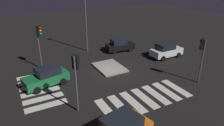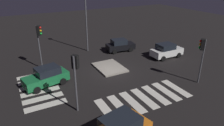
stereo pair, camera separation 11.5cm
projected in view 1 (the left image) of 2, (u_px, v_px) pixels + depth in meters
name	position (u px, v px, depth m)	size (l,w,h in m)	color
ground_plane	(112.00, 72.00, 21.11)	(80.00, 80.00, 0.00)	black
traffic_island	(109.00, 67.00, 21.94)	(3.63, 2.73, 0.18)	gray
car_green	(46.00, 77.00, 18.21)	(2.48, 4.16, 1.71)	#196B38
car_white	(166.00, 50.00, 24.63)	(1.87, 3.97, 1.72)	silver
car_black	(120.00, 45.00, 26.62)	(2.06, 3.81, 1.60)	black
traffic_light_east	(76.00, 70.00, 13.89)	(0.54, 0.53, 4.32)	#47474C
traffic_light_south	(39.00, 37.00, 20.47)	(0.54, 0.53, 4.62)	#47474C
traffic_light_north	(202.00, 50.00, 17.84)	(0.54, 0.54, 4.18)	#47474C
street_lamp	(85.00, 9.00, 24.88)	(0.56, 0.56, 7.95)	#47474C
crosswalk_near	(39.00, 89.00, 17.95)	(6.45, 3.20, 0.02)	silver
crosswalk_side	(145.00, 98.00, 16.58)	(3.20, 7.60, 0.02)	silver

